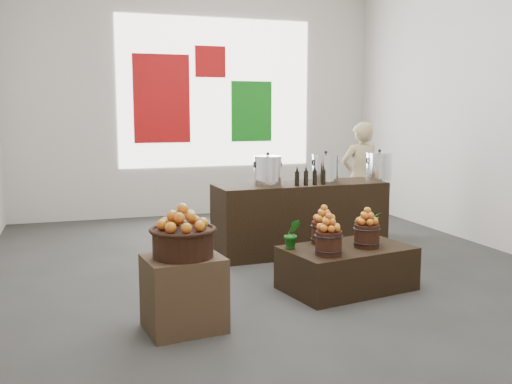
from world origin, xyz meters
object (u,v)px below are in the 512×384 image
object	(u,v)px
crate	(184,293)
counter	(300,218)
shopper	(360,178)
stock_pot_left	(268,171)
stock_pot_center	(325,169)
display_table	(347,268)
wicker_basket	(183,243)
stock_pot_right	(379,167)

from	to	relation	value
crate	counter	xyz separation A→B (m)	(1.81, 2.03, 0.13)
counter	shopper	bearing A→B (deg)	31.28
crate	shopper	world-z (taller)	shopper
stock_pot_left	stock_pot_center	bearing A→B (deg)	2.48
stock_pot_center	crate	bearing A→B (deg)	-136.34
stock_pot_left	shopper	world-z (taller)	shopper
display_table	stock_pot_left	size ratio (longest dim) A/B	3.74
counter	shopper	world-z (taller)	shopper
crate	stock_pot_left	bearing A→B (deg)	55.44
wicker_basket	shopper	world-z (taller)	shopper
stock_pot_center	wicker_basket	bearing A→B (deg)	-136.34
stock_pot_center	shopper	xyz separation A→B (m)	(0.91, 0.82, -0.23)
wicker_basket	counter	distance (m)	2.73
counter	stock_pot_left	world-z (taller)	stock_pot_left
stock_pot_center	stock_pot_right	size ratio (longest dim) A/B	1.00
wicker_basket	display_table	world-z (taller)	wicker_basket
crate	stock_pot_right	bearing A→B (deg)	35.62
stock_pot_left	stock_pot_right	world-z (taller)	same
counter	stock_pot_right	xyz separation A→B (m)	(1.09, 0.05, 0.59)
crate	stock_pot_center	size ratio (longest dim) A/B	1.84
stock_pot_center	shopper	distance (m)	1.25
stock_pot_left	wicker_basket	bearing A→B (deg)	-124.56
stock_pot_left	shopper	distance (m)	1.88
stock_pot_center	stock_pot_right	bearing A→B (deg)	2.48
stock_pot_center	display_table	bearing A→B (deg)	-106.63
stock_pot_left	stock_pot_right	distance (m)	1.51
shopper	display_table	bearing A→B (deg)	60.53
display_table	shopper	size ratio (longest dim) A/B	0.77
crate	display_table	xyz separation A→B (m)	(1.69, 0.54, -0.09)
crate	wicker_basket	bearing A→B (deg)	0.00
counter	stock_pot_left	bearing A→B (deg)	180.00
wicker_basket	stock_pot_right	xyz separation A→B (m)	(2.89, 2.07, 0.31)
crate	shopper	size ratio (longest dim) A/B	0.38
crate	stock_pot_left	world-z (taller)	stock_pot_left
stock_pot_right	display_table	bearing A→B (deg)	-128.14
display_table	stock_pot_right	xyz separation A→B (m)	(1.20, 1.53, 0.80)
counter	stock_pot_left	size ratio (longest dim) A/B	6.47
wicker_basket	shopper	bearing A→B (deg)	43.12
stock_pot_center	shopper	world-z (taller)	shopper
display_table	wicker_basket	bearing A→B (deg)	-173.06
shopper	crate	bearing A→B (deg)	44.08
display_table	counter	world-z (taller)	counter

